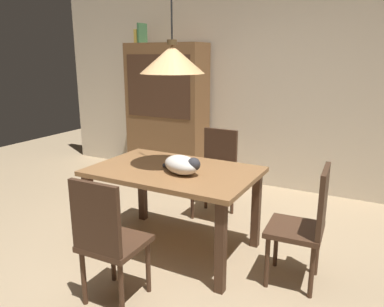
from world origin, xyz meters
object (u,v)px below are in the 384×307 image
(dining_table, at_px, (174,180))
(cat_sleeping, at_px, (182,165))
(chair_right_side, at_px, (306,221))
(hutch_bookcase, at_px, (167,115))
(chair_far_back, at_px, (216,169))
(book_green_slim, at_px, (142,33))
(pendant_lamp, at_px, (172,59))
(chair_near_front, at_px, (107,237))
(book_yellow_short, at_px, (139,36))

(dining_table, relative_size, cat_sleeping, 3.43)
(chair_right_side, bearing_deg, cat_sleeping, -175.35)
(chair_right_side, bearing_deg, hutch_bookcase, 142.46)
(chair_far_back, height_order, cat_sleeping, chair_far_back)
(cat_sleeping, bearing_deg, hutch_bookcase, 124.94)
(hutch_bookcase, relative_size, book_green_slim, 7.12)
(dining_table, relative_size, pendant_lamp, 1.08)
(chair_near_front, relative_size, pendant_lamp, 0.72)
(chair_far_back, relative_size, book_yellow_short, 4.65)
(dining_table, bearing_deg, chair_right_side, 0.28)
(dining_table, distance_m, pendant_lamp, 1.01)
(book_green_slim, bearing_deg, dining_table, -48.98)
(dining_table, bearing_deg, chair_near_front, -89.86)
(book_green_slim, bearing_deg, cat_sleeping, -47.92)
(pendant_lamp, bearing_deg, cat_sleeping, -30.92)
(chair_right_side, relative_size, pendant_lamp, 0.72)
(chair_right_side, xyz_separation_m, book_green_slim, (-2.66, 1.76, 1.47))
(chair_far_back, relative_size, pendant_lamp, 0.72)
(chair_right_side, relative_size, book_green_slim, 3.58)
(chair_far_back, bearing_deg, hutch_bookcase, 142.67)
(chair_near_front, distance_m, hutch_bookcase, 2.91)
(pendant_lamp, relative_size, book_yellow_short, 6.50)
(cat_sleeping, distance_m, hutch_bookcase, 2.24)
(chair_near_front, relative_size, book_yellow_short, 4.65)
(dining_table, xyz_separation_m, book_yellow_short, (-1.58, 1.76, 1.29))
(chair_near_front, relative_size, cat_sleeping, 2.28)
(chair_right_side, height_order, chair_far_back, same)
(chair_far_back, distance_m, hutch_bookcase, 1.50)
(dining_table, xyz_separation_m, book_green_slim, (-1.53, 1.76, 1.33))
(chair_right_side, bearing_deg, pendant_lamp, -179.72)
(pendant_lamp, height_order, hutch_bookcase, pendant_lamp)
(chair_near_front, relative_size, chair_far_back, 1.00)
(dining_table, distance_m, cat_sleeping, 0.23)
(chair_near_front, xyz_separation_m, chair_right_side, (1.13, 0.88, 0.00))
(book_yellow_short, bearing_deg, chair_right_side, -32.93)
(chair_far_back, distance_m, pendant_lamp, 1.45)
(chair_right_side, xyz_separation_m, pendant_lamp, (-1.13, -0.01, 1.15))
(pendant_lamp, bearing_deg, hutch_bookcase, 123.29)
(dining_table, relative_size, hutch_bookcase, 0.76)
(chair_right_side, distance_m, cat_sleeping, 1.05)
(book_yellow_short, height_order, book_green_slim, book_green_slim)
(chair_right_side, bearing_deg, book_yellow_short, 147.07)
(chair_near_front, bearing_deg, book_green_slim, 120.18)
(chair_far_back, height_order, hutch_bookcase, hutch_bookcase)
(chair_near_front, bearing_deg, hutch_bookcase, 113.70)
(chair_near_front, distance_m, book_green_slim, 3.39)
(chair_right_side, height_order, pendant_lamp, pendant_lamp)
(pendant_lamp, distance_m, book_green_slim, 2.36)
(cat_sleeping, distance_m, pendant_lamp, 0.85)
(chair_near_front, height_order, book_green_slim, book_green_slim)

